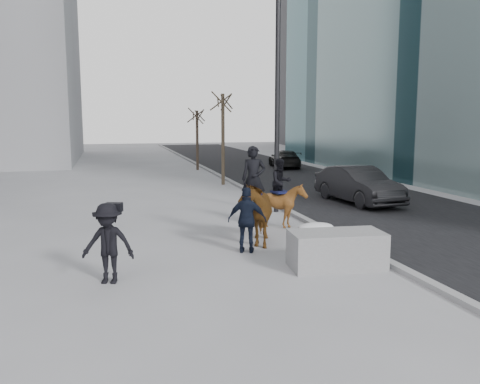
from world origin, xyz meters
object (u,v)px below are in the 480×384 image
object	(u,v)px
car_near	(358,185)
mounted_right	(282,200)
planter	(336,250)
mounted_left	(255,207)

from	to	relation	value
car_near	mounted_right	distance (m)	6.01
mounted_right	car_near	bearing A→B (deg)	38.47
planter	car_near	distance (m)	9.73
mounted_left	mounted_right	world-z (taller)	mounted_left
car_near	mounted_left	world-z (taller)	mounted_left
planter	mounted_left	world-z (taller)	mounted_left
car_near	mounted_right	world-z (taller)	mounted_right
planter	mounted_left	distance (m)	3.19
planter	mounted_left	bearing A→B (deg)	112.21
planter	car_near	xyz separation A→B (m)	(4.94, 8.37, 0.33)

